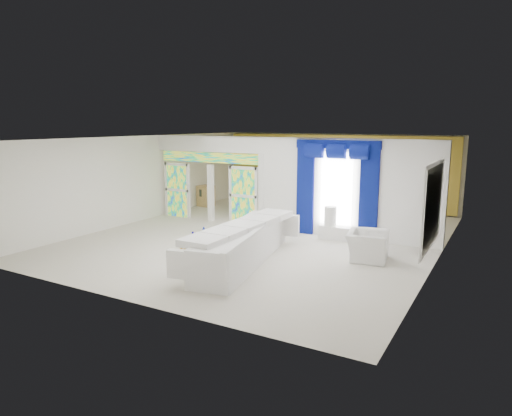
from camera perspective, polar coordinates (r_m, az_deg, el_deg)
The scene contains 22 objects.
floor at distance 14.18m, azimuth 1.32°, elevation -3.48°, with size 12.00×12.00×0.00m, color #B7AF9E.
dividing_wall at distance 13.97m, azimuth 11.11°, elevation 2.38°, with size 5.70×0.18×3.00m, color white.
dividing_header at distance 16.12m, azimuth -6.00°, elevation 7.97°, with size 4.30×0.18×0.55m, color white.
stained_panel_left at distance 17.15m, azimuth -9.78°, elevation 2.24°, with size 0.95×0.04×2.00m, color #994C3F.
stained_panel_right at distance 15.52m, azimuth -1.57°, elevation 1.52°, with size 0.95×0.04×2.00m, color #994C3F.
stained_transom at distance 16.15m, azimuth -5.96°, elevation 6.29°, with size 4.00×0.05×0.35m, color #994C3F.
window_pane at distance 13.96m, azimuth 10.00°, elevation 2.20°, with size 1.00×0.02×2.30m, color white.
blue_drape_left at distance 14.30m, azimuth 6.18°, elevation 2.30°, with size 0.55×0.10×2.80m, color #040344.
blue_drape_right at distance 13.65m, azimuth 13.91°, elevation 1.65°, with size 0.55×0.10×2.80m, color #040344.
blue_pelmet at distance 13.80m, azimuth 10.15°, elevation 7.82°, with size 2.60×0.12×0.25m, color #040344.
wall_mirror at distance 11.41m, azimuth 21.29°, elevation 0.28°, with size 0.04×2.70×1.90m, color white.
gold_curtains at distance 19.27m, azimuth 9.65°, elevation 4.65°, with size 9.70×0.12×2.90m, color #BC8D2D.
white_sofa at distance 11.47m, azimuth -1.58°, elevation -4.64°, with size 0.98×4.58×0.87m, color silver.
coffee_table at distance 12.50m, azimuth -6.20°, elevation -4.62°, with size 0.55×1.66×0.37m, color gold.
console_table at distance 13.89m, azimuth 10.37°, elevation -3.11°, with size 1.21×0.38×0.40m, color silver.
table_lamp at distance 13.88m, azimuth 9.26°, elevation -1.00°, with size 0.36×0.36×0.58m, color silver.
armchair at distance 12.03m, azimuth 13.72°, elevation -4.59°, with size 1.12×0.98×0.73m, color silver.
grand_piano at distance 18.32m, azimuth 1.05°, elevation 1.27°, with size 1.44×1.89×0.96m, color black.
piano_bench at distance 17.01m, azimuth -1.52°, elevation -0.57°, with size 0.93×0.36×0.31m, color black.
tv_console at distance 19.24m, azimuth -6.27°, elevation 1.52°, with size 0.59×0.54×0.86m, color #A67753.
chandelier at distance 17.86m, azimuth -0.04°, elevation 8.04°, with size 0.60×0.60×0.60m, color gold.
decanters at distance 12.34m, azimuth -6.73°, elevation -3.44°, with size 0.18×1.15×0.28m.
Camera 1 is at (6.45, -12.15, 3.46)m, focal length 32.05 mm.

